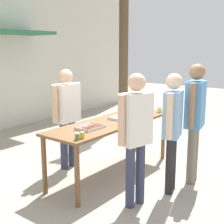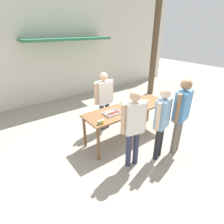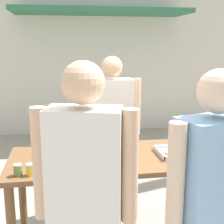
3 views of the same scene
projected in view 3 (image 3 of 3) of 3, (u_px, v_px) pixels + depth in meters
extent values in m
cube|color=beige|center=(98.00, 22.00, 6.25)|extent=(12.00, 0.12, 4.50)
cube|color=#2D704C|center=(102.00, 11.00, 5.69)|extent=(3.20, 1.00, 0.08)
cube|color=brown|center=(153.00, 157.00, 2.69)|extent=(2.44, 0.77, 0.04)
cylinder|color=brown|center=(23.00, 197.00, 2.92)|extent=(0.07, 0.07, 0.85)
cube|color=silver|center=(89.00, 159.00, 2.57)|extent=(0.40, 0.27, 0.01)
cube|color=silver|center=(90.00, 162.00, 2.44)|extent=(0.40, 0.01, 0.03)
cube|color=silver|center=(87.00, 151.00, 2.69)|extent=(0.40, 0.01, 0.03)
cube|color=silver|center=(64.00, 158.00, 2.54)|extent=(0.01, 0.27, 0.03)
cube|color=silver|center=(112.00, 155.00, 2.60)|extent=(0.01, 0.27, 0.03)
cylinder|color=#A34C2D|center=(70.00, 158.00, 2.54)|extent=(0.03, 0.14, 0.02)
cylinder|color=#A34C2D|center=(78.00, 157.00, 2.56)|extent=(0.03, 0.14, 0.03)
cylinder|color=#A34C2D|center=(85.00, 157.00, 2.55)|extent=(0.03, 0.14, 0.03)
cylinder|color=#A34C2D|center=(92.00, 157.00, 2.56)|extent=(0.04, 0.13, 0.03)
cylinder|color=#A34C2D|center=(100.00, 156.00, 2.59)|extent=(0.03, 0.13, 0.02)
cylinder|color=#A34C2D|center=(107.00, 156.00, 2.59)|extent=(0.04, 0.13, 0.03)
cube|color=silver|center=(182.00, 153.00, 2.70)|extent=(0.42, 0.31, 0.01)
cube|color=silver|center=(189.00, 157.00, 2.55)|extent=(0.42, 0.01, 0.03)
cube|color=silver|center=(176.00, 146.00, 2.84)|extent=(0.42, 0.01, 0.03)
cube|color=silver|center=(159.00, 152.00, 2.66)|extent=(0.01, 0.31, 0.03)
cube|color=silver|center=(205.00, 150.00, 2.72)|extent=(0.01, 0.31, 0.03)
ellipsoid|color=beige|center=(167.00, 152.00, 2.67)|extent=(0.05, 0.09, 0.03)
ellipsoid|color=beige|center=(182.00, 150.00, 2.70)|extent=(0.06, 0.11, 0.05)
ellipsoid|color=beige|center=(196.00, 150.00, 2.71)|extent=(0.07, 0.11, 0.04)
cylinder|color=#567A38|center=(18.00, 170.00, 2.25)|extent=(0.06, 0.06, 0.08)
cylinder|color=#B2B2B7|center=(18.00, 165.00, 2.24)|extent=(0.06, 0.06, 0.01)
cylinder|color=gold|center=(30.00, 170.00, 2.25)|extent=(0.06, 0.06, 0.08)
cylinder|color=#B2B2B7|center=(30.00, 164.00, 2.24)|extent=(0.06, 0.06, 0.01)
cylinder|color=#333851|center=(103.00, 173.00, 3.49)|extent=(0.13, 0.13, 0.82)
cylinder|color=#333851|center=(120.00, 172.00, 3.52)|extent=(0.13, 0.13, 0.82)
cube|color=silver|center=(112.00, 109.00, 3.35)|extent=(0.44, 0.24, 0.65)
sphere|color=#DBAD89|center=(112.00, 67.00, 3.25)|extent=(0.22, 0.22, 0.22)
cylinder|color=#DBAD89|center=(87.00, 108.00, 3.30)|extent=(0.10, 0.10, 0.61)
cylinder|color=#DBAD89|center=(136.00, 107.00, 3.39)|extent=(0.10, 0.10, 0.61)
cube|color=silver|center=(85.00, 168.00, 1.68)|extent=(0.44, 0.31, 0.66)
sphere|color=#DBAD89|center=(83.00, 83.00, 1.58)|extent=(0.23, 0.23, 0.23)
cylinder|color=#DBAD89|center=(130.00, 167.00, 1.65)|extent=(0.09, 0.09, 0.63)
cylinder|color=#DBAD89|center=(41.00, 164.00, 1.70)|extent=(0.09, 0.09, 0.63)
cube|color=#84B2DB|center=(213.00, 179.00, 1.61)|extent=(0.43, 0.31, 0.65)
sphere|color=beige|center=(220.00, 91.00, 1.51)|extent=(0.22, 0.22, 0.22)
cylinder|color=beige|center=(175.00, 184.00, 1.50)|extent=(0.09, 0.09, 0.62)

